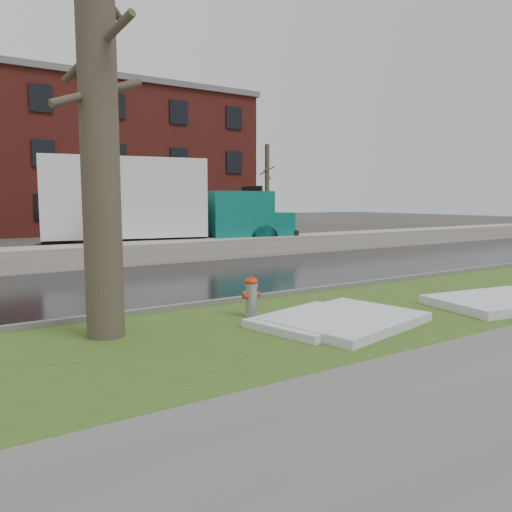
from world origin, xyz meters
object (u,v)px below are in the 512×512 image
fire_hydrant (251,295)px  tree (98,97)px  box_truck (155,205)px  worker (91,217)px

fire_hydrant → tree: tree is taller
box_truck → worker: bearing=-139.5°
fire_hydrant → box_truck: box_truck is taller
fire_hydrant → tree: (-2.75, 0.13, 3.40)m
box_truck → worker: 3.42m
worker → box_truck: bearing=-174.5°
tree → worker: bearing=76.2°
fire_hydrant → worker: worker is taller
tree → fire_hydrant: bearing=-2.7°
tree → worker: 9.72m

